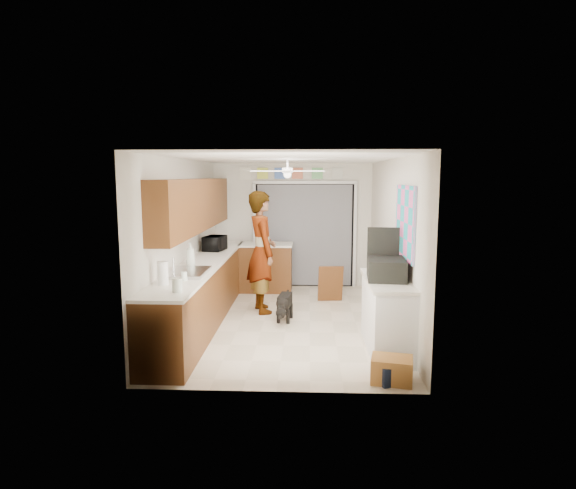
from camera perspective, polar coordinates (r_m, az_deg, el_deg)
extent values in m
plane|color=beige|center=(7.61, -0.13, -9.03)|extent=(5.00, 5.00, 0.00)
plane|color=white|center=(7.28, -0.14, 10.13)|extent=(5.00, 5.00, 0.00)
plane|color=silver|center=(9.82, 0.52, 2.30)|extent=(3.20, 0.00, 3.20)
plane|color=silver|center=(4.88, -1.45, -3.62)|extent=(3.20, 0.00, 3.20)
plane|color=silver|center=(7.58, -12.30, 0.40)|extent=(0.00, 5.00, 5.00)
plane|color=silver|center=(7.44, 12.27, 0.26)|extent=(0.00, 5.00, 5.00)
cube|color=brown|center=(7.66, -9.94, -5.56)|extent=(0.60, 4.80, 0.90)
cube|color=white|center=(7.56, -9.95, -2.09)|extent=(0.62, 4.80, 0.04)
cube|color=brown|center=(7.69, -10.89, 4.66)|extent=(0.32, 4.00, 0.80)
cube|color=silver|center=(6.60, -11.81, -3.32)|extent=(0.50, 0.76, 0.06)
cylinder|color=silver|center=(6.63, -13.43, -2.48)|extent=(0.03, 0.03, 0.22)
cube|color=brown|center=(9.48, -2.61, -2.82)|extent=(1.00, 0.60, 0.90)
cube|color=white|center=(9.40, -2.63, 0.00)|extent=(1.04, 0.64, 0.04)
cube|color=black|center=(9.81, 1.97, 1.11)|extent=(2.00, 0.06, 2.10)
cube|color=gray|center=(9.77, 1.97, 1.08)|extent=(1.90, 0.03, 2.05)
cube|color=white|center=(9.84, -3.98, 1.12)|extent=(0.06, 0.04, 2.10)
cube|color=white|center=(9.83, 7.93, 1.05)|extent=(0.06, 0.04, 2.10)
cube|color=white|center=(9.71, 2.00, 7.37)|extent=(2.10, 0.04, 0.06)
cube|color=#D8E84D|center=(9.78, -3.03, 8.42)|extent=(0.22, 0.02, 0.22)
cube|color=#4F77D4|center=(9.76, -0.96, 8.43)|extent=(0.22, 0.02, 0.22)
cube|color=#DB7252|center=(9.74, 1.12, 8.43)|extent=(0.22, 0.02, 0.22)
cube|color=#6BBC74|center=(9.74, 3.49, 8.42)|extent=(0.22, 0.02, 0.22)
cube|color=silver|center=(9.76, 5.87, 8.39)|extent=(0.22, 0.02, 0.22)
cube|color=silver|center=(9.82, -5.09, 8.40)|extent=(0.22, 0.02, 0.26)
cube|color=white|center=(6.41, 11.65, -8.30)|extent=(0.50, 1.40, 0.90)
cube|color=white|center=(6.29, 11.69, -4.20)|extent=(0.54, 1.44, 0.04)
cube|color=#F75BAF|center=(6.42, 13.70, 2.58)|extent=(0.03, 1.15, 0.95)
cube|color=white|center=(7.48, -0.07, 8.70)|extent=(1.14, 1.14, 0.24)
imported|color=black|center=(8.58, -8.68, 0.14)|extent=(0.39, 0.51, 0.26)
imported|color=silver|center=(7.23, -11.49, -1.08)|extent=(0.16, 0.16, 0.34)
cylinder|color=silver|center=(5.59, -13.00, -4.73)|extent=(0.12, 0.12, 0.16)
cylinder|color=silver|center=(6.20, -12.21, -3.68)|extent=(0.08, 0.08, 0.11)
cylinder|color=white|center=(6.01, -14.63, -3.29)|extent=(0.15, 0.15, 0.28)
cube|color=black|center=(6.25, 11.56, -2.84)|extent=(0.52, 0.66, 0.27)
cube|color=yellow|center=(6.27, 11.53, -3.82)|extent=(0.49, 0.61, 0.02)
cube|color=black|center=(6.49, 11.22, -0.19)|extent=(0.42, 0.06, 0.50)
cube|color=#C5863E|center=(5.56, 12.19, -14.30)|extent=(0.50, 0.41, 0.28)
cube|color=#151E34|center=(5.58, 12.18, -14.63)|extent=(0.42, 0.38, 0.21)
cube|color=brown|center=(8.68, 5.06, -4.65)|extent=(0.46, 0.22, 0.66)
imported|color=white|center=(7.94, -3.13, -0.89)|extent=(0.70, 0.85, 2.01)
cube|color=black|center=(7.56, -0.37, -7.29)|extent=(0.33, 0.62, 0.47)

